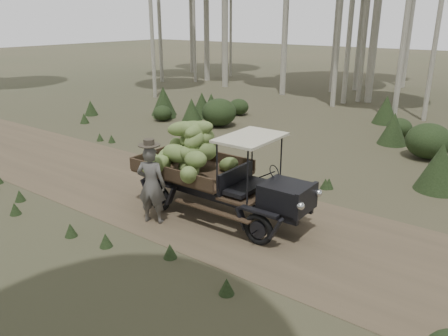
{
  "coord_description": "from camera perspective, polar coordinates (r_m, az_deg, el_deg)",
  "views": [
    {
      "loc": [
        7.24,
        -7.56,
        4.41
      ],
      "look_at": [
        1.67,
        -0.07,
        1.17
      ],
      "focal_mm": 35.0,
      "sensor_mm": 36.0,
      "label": 1
    }
  ],
  "objects": [
    {
      "name": "ground",
      "position": [
        11.36,
        -6.56,
        -3.82
      ],
      "size": [
        120.0,
        120.0,
        0.0
      ],
      "primitive_type": "plane",
      "color": "#473D2B",
      "rests_on": "ground"
    },
    {
      "name": "dirt_track",
      "position": [
        11.35,
        -6.57,
        -3.81
      ],
      "size": [
        70.0,
        4.0,
        0.01
      ],
      "primitive_type": "cube",
      "color": "brown",
      "rests_on": "ground"
    },
    {
      "name": "banana_truck",
      "position": [
        10.14,
        -2.85,
        1.25
      ],
      "size": [
        4.46,
        2.15,
        2.22
      ],
      "rotation": [
        0.0,
        0.0,
        0.01
      ],
      "color": "black",
      "rests_on": "ground"
    },
    {
      "name": "farmer",
      "position": [
        9.76,
        -9.46,
        -2.07
      ],
      "size": [
        0.77,
        0.65,
        1.94
      ],
      "rotation": [
        0.0,
        0.0,
        3.54
      ],
      "color": "#504D49",
      "rests_on": "ground"
    },
    {
      "name": "undergrowth",
      "position": [
        12.9,
        -4.27,
        1.71
      ],
      "size": [
        20.43,
        24.59,
        1.33
      ],
      "color": "#233319",
      "rests_on": "ground"
    }
  ]
}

